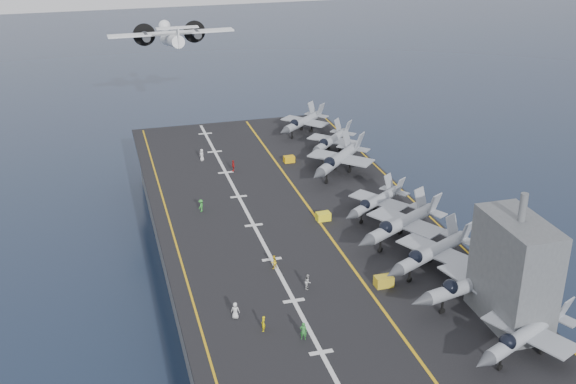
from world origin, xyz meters
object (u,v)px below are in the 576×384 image
object	(u,v)px
fighter_jet_0	(526,333)
tow_cart_a	(384,281)
island_superstructure	(515,260)
transport_plane	(172,40)

from	to	relation	value
fighter_jet_0	tow_cart_a	world-z (taller)	fighter_jet_0
island_superstructure	fighter_jet_0	world-z (taller)	island_superstructure
tow_cart_a	island_superstructure	bearing A→B (deg)	-45.84
fighter_jet_0	tow_cart_a	xyz separation A→B (m)	(-8.40, 15.91, -1.83)
fighter_jet_0	transport_plane	bearing A→B (deg)	103.48
fighter_jet_0	island_superstructure	bearing A→B (deg)	73.99
tow_cart_a	fighter_jet_0	bearing A→B (deg)	-62.15
transport_plane	island_superstructure	bearing A→B (deg)	-74.72
fighter_jet_0	tow_cart_a	distance (m)	18.08
tow_cart_a	transport_plane	distance (m)	79.99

